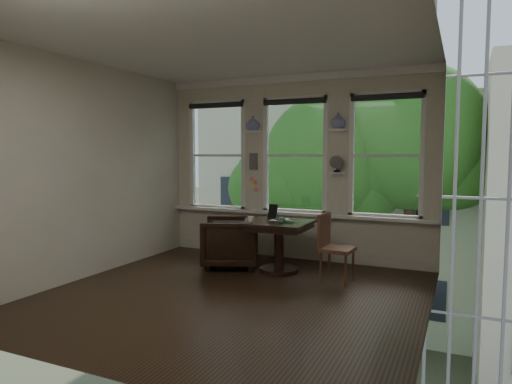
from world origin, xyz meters
The scene contains 25 objects.
ground centered at (0.00, 0.00, 0.00)m, with size 4.50×4.50×0.00m, color black.
ceiling centered at (0.00, 0.00, 3.00)m, with size 4.50×4.50×0.00m, color silver.
wall_back centered at (0.00, 2.25, 1.50)m, with size 4.50×4.50×0.00m, color beige.
wall_front centered at (0.00, -2.25, 1.50)m, with size 4.50×4.50×0.00m, color beige.
wall_left centered at (-2.25, 0.00, 1.50)m, with size 4.50×4.50×0.00m, color beige.
wall_right centered at (2.25, 0.00, 1.50)m, with size 4.50×4.50×0.00m, color beige.
window_left centered at (-1.45, 2.25, 1.70)m, with size 1.10×0.12×1.90m, color white, non-canonical shape.
window_center centered at (0.00, 2.25, 1.70)m, with size 1.10×0.12×1.90m, color white, non-canonical shape.
window_right centered at (1.45, 2.25, 1.70)m, with size 1.10×0.12×1.90m, color white, non-canonical shape.
shelf_left centered at (-0.72, 2.15, 2.10)m, with size 0.26×0.16×0.03m, color white.
shelf_right centered at (0.72, 2.15, 2.10)m, with size 0.26×0.16×0.03m, color white.
intercom centered at (-0.72, 2.18, 1.60)m, with size 0.14×0.06×0.28m, color #59544F.
sticky_notes centered at (-0.72, 2.19, 1.25)m, with size 0.16×0.01×0.24m, color pink, non-canonical shape.
desk_fan centered at (0.72, 2.13, 1.53)m, with size 0.20×0.20×0.24m, color #59544F, non-canonical shape.
vase_left centered at (-0.72, 2.15, 2.24)m, with size 0.24×0.24×0.25m, color white.
vase_right centered at (0.72, 2.15, 2.24)m, with size 0.24×0.24×0.25m, color white.
table centered at (0.10, 1.28, 0.38)m, with size 0.90×0.90×0.75m, color black, non-canonical shape.
armchair_left centered at (-0.70, 1.25, 0.38)m, with size 0.81×0.83×0.76m, color black.
cushion_red centered at (-0.70, 1.25, 0.45)m, with size 0.45×0.45×0.06m, color maroon.
side_chair_right centered at (1.01, 1.09, 0.46)m, with size 0.42×0.42×0.92m, color #482719, non-canonical shape.
laptop centered at (0.19, 1.22, 0.76)m, with size 0.32×0.21×0.03m, color black.
mug centered at (-0.24, 1.02, 0.79)m, with size 0.09×0.09×0.08m, color white.
drinking_glass centered at (0.22, 1.05, 0.80)m, with size 0.12×0.12×0.10m, color white.
tablet centered at (-0.08, 1.47, 0.86)m, with size 0.16×0.02×0.22m, color black.
papers centered at (0.05, 1.40, 0.75)m, with size 0.22×0.30×0.00m, color silver.
Camera 1 is at (2.52, -4.85, 1.73)m, focal length 32.00 mm.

